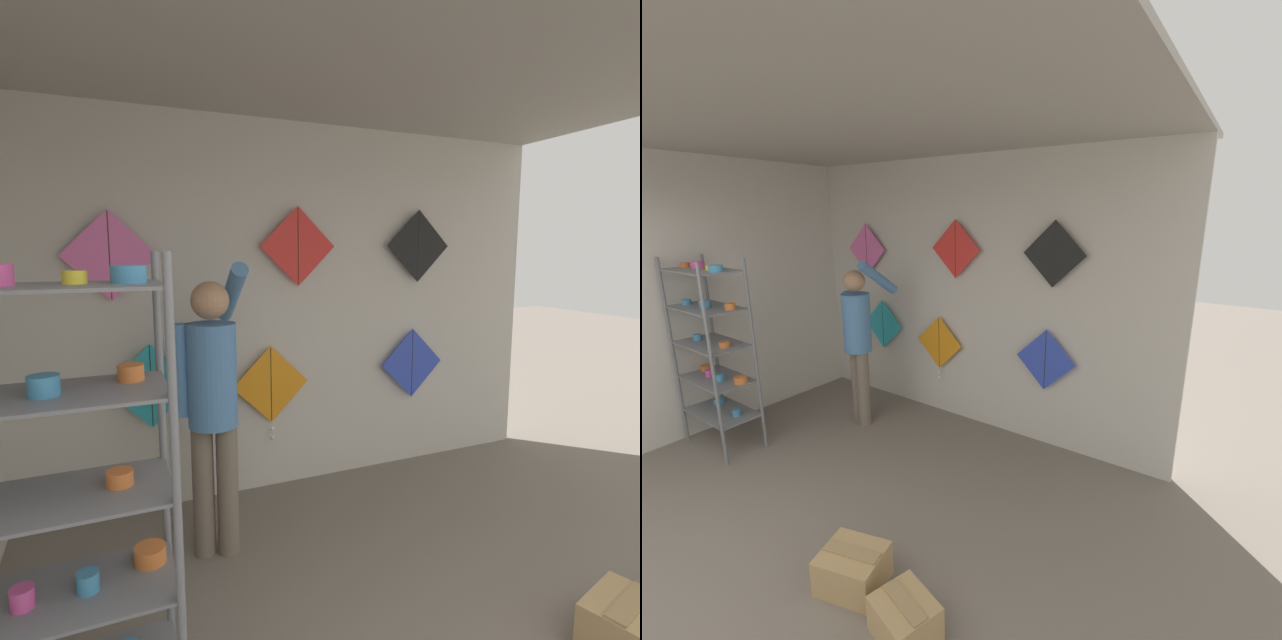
% 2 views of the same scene
% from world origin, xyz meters
% --- Properties ---
extents(back_panel, '(4.63, 0.06, 2.80)m').
position_xyz_m(back_panel, '(0.00, 3.33, 1.40)').
color(back_panel, beige).
rests_on(back_panel, ground).
extents(ceiling_slab, '(4.63, 4.10, 0.04)m').
position_xyz_m(ceiling_slab, '(0.00, 1.65, 2.82)').
color(ceiling_slab, '#A8A399').
extents(shelf_rack, '(0.80, 0.42, 1.85)m').
position_xyz_m(shelf_rack, '(-1.45, 1.46, 1.05)').
color(shelf_rack, slate).
rests_on(shelf_rack, ground).
extents(shopkeeper, '(0.44, 0.57, 1.79)m').
position_xyz_m(shopkeeper, '(-0.70, 2.58, 1.01)').
color(shopkeeper, '#726656').
rests_on(shopkeeper, ground).
extents(cardboard_box, '(0.45, 0.41, 0.25)m').
position_xyz_m(cardboard_box, '(0.89, 1.04, 0.12)').
color(cardboard_box, tan).
rests_on(cardboard_box, ground).
extents(kite_0, '(0.60, 0.01, 0.60)m').
position_xyz_m(kite_0, '(-0.99, 3.24, 0.92)').
color(kite_0, '#28B2C6').
extents(kite_1, '(0.60, 0.04, 0.74)m').
position_xyz_m(kite_1, '(-0.13, 3.24, 0.82)').
color(kite_1, orange).
extents(kite_2, '(0.60, 0.01, 0.60)m').
position_xyz_m(kite_2, '(1.14, 3.24, 0.89)').
color(kite_2, blue).
extents(kite_3, '(0.60, 0.01, 0.60)m').
position_xyz_m(kite_3, '(-1.21, 3.24, 1.82)').
color(kite_3, pink).
extents(kite_4, '(0.60, 0.01, 0.60)m').
position_xyz_m(kite_4, '(0.10, 3.24, 1.88)').
color(kite_4, red).
extents(kite_5, '(0.60, 0.01, 0.60)m').
position_xyz_m(kite_5, '(1.18, 3.24, 1.89)').
color(kite_5, black).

